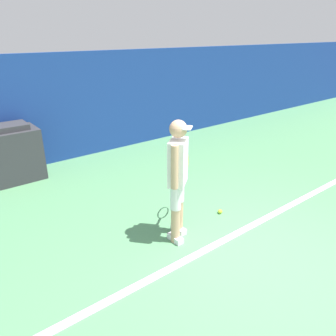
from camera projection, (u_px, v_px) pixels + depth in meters
ground_plane at (266, 262)px, 4.00m from camera, size 24.00×24.00×0.00m
back_wall at (85, 105)px, 7.12m from camera, size 24.00×0.10×2.23m
court_baseline at (228, 238)px, 4.45m from camera, size 21.60×0.10×0.01m
tennis_player at (178, 176)px, 4.17m from camera, size 0.81×0.68×1.64m
tennis_ball at (220, 211)px, 5.06m from camera, size 0.07×0.07×0.07m
covered_chair at (12, 154)px, 6.05m from camera, size 0.99×0.69×1.07m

